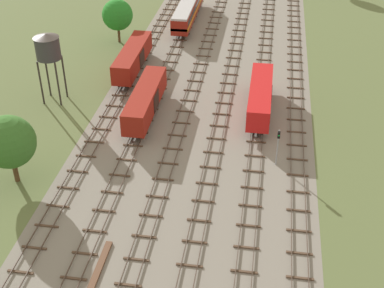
% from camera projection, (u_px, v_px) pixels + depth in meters
% --- Properties ---
extents(ground_plane, '(480.00, 480.00, 0.00)m').
position_uv_depth(ground_plane, '(217.00, 64.00, 81.96)').
color(ground_plane, '#5B6B3D').
extents(ballast_bed, '(28.16, 176.00, 0.01)m').
position_uv_depth(ballast_bed, '(217.00, 64.00, 81.96)').
color(ballast_bed, gray).
rests_on(ballast_bed, ground).
extents(track_far_left, '(2.40, 126.00, 0.29)m').
position_uv_depth(track_far_left, '(142.00, 56.00, 84.24)').
color(track_far_left, '#47382D').
rests_on(track_far_left, ground).
extents(track_left, '(2.40, 126.00, 0.29)m').
position_uv_depth(track_left, '(172.00, 58.00, 83.63)').
color(track_left, '#47382D').
rests_on(track_left, ground).
extents(track_centre_left, '(2.40, 126.00, 0.29)m').
position_uv_depth(track_centre_left, '(202.00, 59.00, 83.02)').
color(track_centre_left, '#47382D').
rests_on(track_centre_left, ground).
extents(track_centre, '(2.40, 126.00, 0.29)m').
position_uv_depth(track_centre, '(233.00, 61.00, 82.40)').
color(track_centre, '#47382D').
rests_on(track_centre, ground).
extents(track_centre_right, '(2.40, 126.00, 0.29)m').
position_uv_depth(track_centre_right, '(263.00, 63.00, 81.79)').
color(track_centre_right, '#47382D').
rests_on(track_centre_right, ground).
extents(track_right, '(2.40, 126.00, 0.29)m').
position_uv_depth(track_right, '(295.00, 65.00, 81.18)').
color(track_right, '#47382D').
rests_on(track_right, ground).
extents(freight_boxcar_left_nearest, '(2.87, 14.00, 3.60)m').
position_uv_depth(freight_boxcar_left_nearest, '(145.00, 100.00, 67.18)').
color(freight_boxcar_left_nearest, maroon).
rests_on(freight_boxcar_left_nearest, ground).
extents(freight_boxcar_centre_right_near, '(2.87, 14.00, 3.60)m').
position_uv_depth(freight_boxcar_centre_right_near, '(260.00, 96.00, 67.98)').
color(freight_boxcar_centre_right_near, red).
rests_on(freight_boxcar_centre_right_near, ground).
extents(freight_boxcar_far_left_mid, '(2.87, 14.00, 3.60)m').
position_uv_depth(freight_boxcar_far_left_mid, '(133.00, 57.00, 78.19)').
color(freight_boxcar_far_left_mid, maroon).
rests_on(freight_boxcar_far_left_mid, ground).
extents(diesel_railcar_left_midfar, '(2.96, 20.50, 3.80)m').
position_uv_depth(diesel_railcar_left_midfar, '(188.00, 8.00, 95.94)').
color(diesel_railcar_left_midfar, maroon).
rests_on(diesel_railcar_left_midfar, ground).
extents(water_tower, '(3.36, 3.36, 9.59)m').
position_uv_depth(water_tower, '(48.00, 47.00, 67.91)').
color(water_tower, '#2D2826').
rests_on(water_tower, ground).
extents(signal_post_nearest, '(0.28, 0.47, 4.58)m').
position_uv_depth(signal_post_nearest, '(278.00, 143.00, 57.80)').
color(signal_post_nearest, gray).
rests_on(signal_post_nearest, ground).
extents(lineside_tree_2, '(5.63, 5.63, 7.82)m').
position_uv_depth(lineside_tree_2, '(9.00, 142.00, 54.25)').
color(lineside_tree_2, '#4C331E').
rests_on(lineside_tree_2, ground).
extents(lineside_tree_3, '(5.10, 5.10, 7.30)m').
position_uv_depth(lineside_tree_3, '(117.00, 15.00, 86.73)').
color(lineside_tree_3, '#4C331E').
rests_on(lineside_tree_3, ground).
extents(spare_rail_bundle, '(0.60, 10.00, 0.24)m').
position_uv_depth(spare_rail_bundle, '(93.00, 283.00, 44.79)').
color(spare_rail_bundle, brown).
rests_on(spare_rail_bundle, ground).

